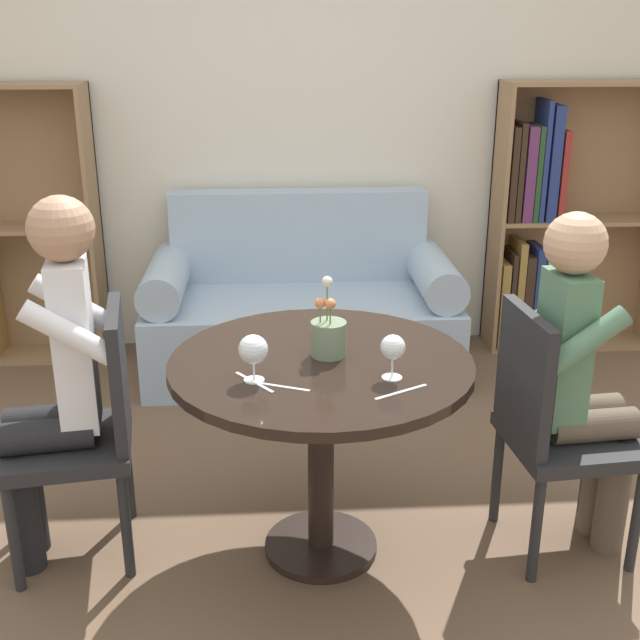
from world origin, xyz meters
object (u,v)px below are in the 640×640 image
(chair_left, at_px, (88,425))
(wine_glass_left, at_px, (253,351))
(wine_glass_right, at_px, (393,349))
(flower_vase, at_px, (328,335))
(couch, at_px, (301,313))
(bookshelf_right, at_px, (552,224))
(person_left, at_px, (54,376))
(chair_right, at_px, (552,423))
(person_right, at_px, (582,379))

(chair_left, distance_m, wine_glass_left, 0.70)
(wine_glass_right, xyz_separation_m, flower_vase, (-0.18, 0.20, -0.03))
(couch, distance_m, bookshelf_right, 1.51)
(couch, relative_size, bookshelf_right, 1.09)
(couch, distance_m, wine_glass_left, 1.88)
(bookshelf_right, xyz_separation_m, person_left, (-2.30, -1.87, -0.03))
(couch, height_order, bookshelf_right, bookshelf_right)
(chair_left, bearing_deg, couch, 145.39)
(chair_left, xyz_separation_m, wine_glass_left, (0.57, -0.21, 0.34))
(person_left, distance_m, wine_glass_left, 0.70)
(chair_right, height_order, person_right, person_right)
(flower_vase, bearing_deg, chair_left, 178.50)
(chair_right, height_order, person_left, person_left)
(couch, distance_m, chair_right, 1.86)
(person_left, height_order, wine_glass_right, person_left)
(couch, relative_size, chair_right, 1.80)
(person_right, bearing_deg, person_left, 82.99)
(person_left, height_order, wine_glass_left, person_left)
(chair_right, xyz_separation_m, person_left, (-1.66, 0.07, 0.19))
(wine_glass_left, relative_size, flower_vase, 0.56)
(person_right, bearing_deg, couch, 22.57)
(chair_right, relative_size, person_left, 0.70)
(person_left, height_order, flower_vase, person_left)
(person_left, xyz_separation_m, flower_vase, (0.90, -0.00, 0.12))
(wine_glass_left, bearing_deg, chair_right, 7.01)
(chair_left, relative_size, wine_glass_left, 6.01)
(chair_right, relative_size, wine_glass_left, 6.01)
(couch, distance_m, chair_left, 1.78)
(person_right, relative_size, flower_vase, 4.57)
(chair_right, distance_m, wine_glass_right, 0.68)
(person_right, bearing_deg, flower_vase, 81.24)
(couch, xyz_separation_m, person_right, (0.88, -1.66, 0.34))
(wine_glass_left, bearing_deg, person_left, 163.95)
(wine_glass_left, bearing_deg, wine_glass_right, -1.14)
(wine_glass_left, bearing_deg, person_right, 7.16)
(chair_right, xyz_separation_m, wine_glass_right, (-0.58, -0.13, 0.34))
(bookshelf_right, distance_m, person_left, 2.97)
(flower_vase, bearing_deg, bookshelf_right, 53.28)
(person_left, bearing_deg, flower_vase, 81.79)
(person_right, bearing_deg, chair_left, 82.19)
(bookshelf_right, height_order, person_left, bookshelf_right)
(chair_right, bearing_deg, flower_vase, 79.80)
(chair_left, height_order, wine_glass_left, chair_left)
(wine_glass_right, bearing_deg, wine_glass_left, 178.86)
(flower_vase, bearing_deg, chair_right, -4.89)
(person_left, bearing_deg, person_right, 80.13)
(couch, bearing_deg, person_right, -62.11)
(bookshelf_right, height_order, chair_left, bookshelf_right)
(bookshelf_right, height_order, person_right, bookshelf_right)
(chair_right, bearing_deg, person_right, -86.49)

